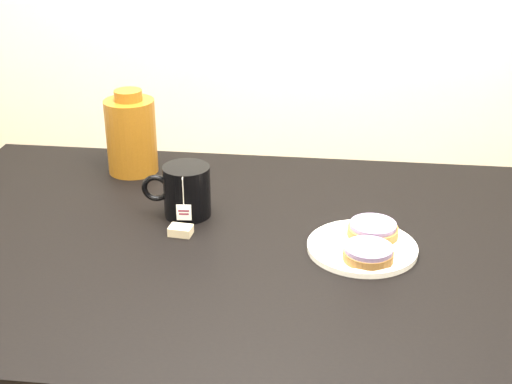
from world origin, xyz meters
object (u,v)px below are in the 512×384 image
at_px(mug, 186,191).
at_px(table, 247,278).
at_px(bagel_back, 373,229).
at_px(bagel_package, 131,135).
at_px(plate, 362,247).
at_px(teabag_pouch, 181,231).
at_px(bagel_front, 368,253).

bearing_deg(mug, table, -40.11).
xyz_separation_m(table, bagel_back, (0.24, 0.03, 0.11)).
height_order(mug, bagel_package, bagel_package).
bearing_deg(plate, teabag_pouch, 176.77).
height_order(table, plate, plate).
bearing_deg(table, bagel_back, 7.61).
height_order(table, bagel_package, bagel_package).
xyz_separation_m(mug, teabag_pouch, (0.01, -0.09, -0.05)).
bearing_deg(bagel_package, bagel_front, -34.56).
bearing_deg(bagel_front, bagel_back, 83.55).
distance_m(table, bagel_front, 0.26).
bearing_deg(bagel_front, teabag_pouch, 168.61).
height_order(table, bagel_front, bagel_front).
relative_size(teabag_pouch, bagel_package, 0.23).
bearing_deg(bagel_package, bagel_back, -26.83).
distance_m(plate, bagel_package, 0.63).
distance_m(bagel_back, mug, 0.39).
relative_size(table, bagel_package, 7.00).
xyz_separation_m(plate, teabag_pouch, (-0.36, 0.02, 0.00)).
distance_m(plate, bagel_back, 0.05).
bearing_deg(bagel_front, table, 165.03).
bearing_deg(bagel_back, table, -172.39).
height_order(teabag_pouch, bagel_package, bagel_package).
xyz_separation_m(plate, bagel_package, (-0.54, 0.32, 0.08)).
distance_m(mug, bagel_package, 0.28).
bearing_deg(mug, teabag_pouch, -90.06).
bearing_deg(bagel_back, teabag_pouch, -176.78).
relative_size(plate, bagel_package, 1.05).
height_order(bagel_back, mug, mug).
relative_size(table, plate, 6.69).
bearing_deg(plate, bagel_package, 148.98).
height_order(mug, teabag_pouch, mug).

